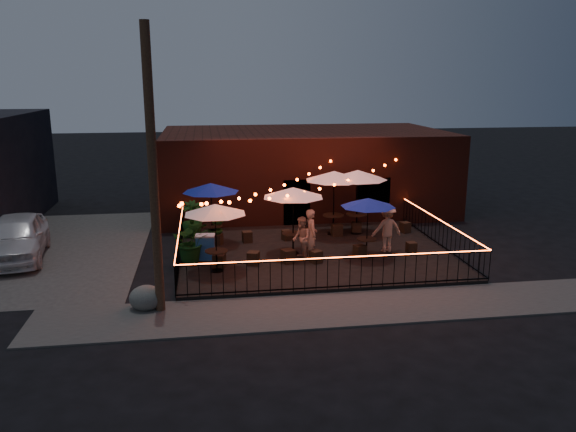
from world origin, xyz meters
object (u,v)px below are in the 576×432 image
cafe_table_0 (215,210)px  cafe_table_4 (368,203)px  cafe_table_2 (293,193)px  boulder (146,298)px  cafe_table_5 (358,176)px  utility_pole (153,174)px  cafe_table_3 (334,177)px  cooler (205,247)px  cafe_table_1 (211,188)px

cafe_table_0 → cafe_table_4: bearing=8.4°
cafe_table_2 → boulder: 6.89m
cafe_table_5 → utility_pole: bearing=-138.2°
cafe_table_3 → cafe_table_4: (0.52, -3.20, -0.44)m
cafe_table_2 → cafe_table_4: cafe_table_2 is taller
cafe_table_3 → cooler: 6.28m
utility_pole → cafe_table_0: utility_pole is taller
cafe_table_1 → boulder: (-2.01, -5.97, -2.03)m
cafe_table_0 → cooler: 2.21m
cafe_table_0 → cafe_table_3: 6.40m
cafe_table_1 → cooler: bearing=-98.4°
cafe_table_0 → cafe_table_5: cafe_table_5 is taller
utility_pole → cafe_table_5: size_ratio=2.61×
cafe_table_1 → cooler: 2.63m
cooler → boulder: (-1.73, -4.06, -0.25)m
cafe_table_0 → boulder: cafe_table_0 is taller
utility_pole → cooler: size_ratio=8.78×
cafe_table_3 → cafe_table_4: size_ratio=1.13×
cafe_table_1 → cafe_table_4: size_ratio=0.99×
cafe_table_0 → cooler: cafe_table_0 is taller
utility_pole → boulder: size_ratio=8.59×
cafe_table_3 → boulder: 9.99m
cafe_table_1 → cafe_table_5: bearing=6.6°
boulder → cafe_table_0: bearing=51.8°
cafe_table_5 → boulder: bearing=-140.5°
cafe_table_4 → cafe_table_3: bearing=99.2°
cafe_table_1 → boulder: bearing=-108.6°
cafe_table_3 → cooler: size_ratio=3.26×
cafe_table_1 → cafe_table_4: (5.58, -2.49, -0.23)m
utility_pole → cafe_table_0: (1.69, 2.85, -1.71)m
cafe_table_1 → boulder: 6.62m
cafe_table_2 → cafe_table_5: (3.10, 2.41, 0.17)m
cooler → boulder: 4.42m
cafe_table_5 → cooler: (-6.36, -2.62, -2.01)m
cafe_table_0 → cafe_table_2: cafe_table_2 is taller
utility_pole → cafe_table_5: (7.67, 6.86, -1.38)m
cafe_table_2 → cafe_table_5: 3.93m
cafe_table_1 → cafe_table_2: (2.97, -1.71, 0.06)m
cafe_table_3 → boulder: bearing=-136.7°
utility_pole → cafe_table_1: bearing=75.4°
utility_pole → cafe_table_4: size_ratio=3.04×
cafe_table_3 → cafe_table_4: 3.27m
cafe_table_0 → cafe_table_2: 3.30m
cafe_table_0 → cafe_table_4: cafe_table_0 is taller
utility_pole → cafe_table_1: utility_pole is taller
cafe_table_1 → cafe_table_5: 6.12m
cafe_table_1 → cafe_table_2: 3.43m
cafe_table_2 → boulder: cafe_table_2 is taller
cafe_table_3 → cafe_table_4: bearing=-80.8°
cafe_table_1 → cafe_table_5: size_ratio=0.85×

